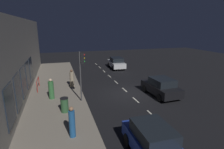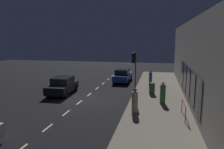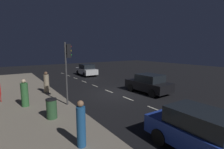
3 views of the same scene
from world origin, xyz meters
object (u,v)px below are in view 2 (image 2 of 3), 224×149
at_px(trash_bin, 152,88).
at_px(traffic_light, 134,64).
at_px(pedestrian_2, 151,79).
at_px(parked_car_0, 62,86).
at_px(pedestrian_0, 163,94).
at_px(parked_car_2, 123,75).
at_px(pedestrian_1, 135,102).

bearing_deg(trash_bin, traffic_light, -132.85).
xyz_separation_m(pedestrian_2, trash_bin, (0.25, -3.12, -0.29)).
xyz_separation_m(parked_car_0, pedestrian_2, (7.95, 4.26, 0.17)).
height_order(traffic_light, pedestrian_0, traffic_light).
bearing_deg(traffic_light, parked_car_0, 176.05).
distance_m(pedestrian_0, trash_bin, 2.91).
relative_size(parked_car_0, parked_car_2, 0.96).
xyz_separation_m(parked_car_2, pedestrian_1, (2.65, -11.16, 0.14)).
distance_m(pedestrian_1, trash_bin, 5.55).
xyz_separation_m(traffic_light, pedestrian_0, (2.39, -1.15, -2.11)).
xyz_separation_m(parked_car_2, trash_bin, (3.63, -5.71, -0.12)).
xyz_separation_m(parked_car_0, pedestrian_1, (7.23, -4.31, 0.14)).
distance_m(traffic_light, pedestrian_1, 4.41).
bearing_deg(parked_car_0, trash_bin, -174.12).
xyz_separation_m(pedestrian_0, trash_bin, (-0.90, 2.76, -0.26)).
height_order(traffic_light, parked_car_2, traffic_light).
bearing_deg(parked_car_2, pedestrian_2, -36.39).
relative_size(parked_car_2, pedestrian_0, 2.40).
height_order(pedestrian_0, pedestrian_2, pedestrian_2).
relative_size(parked_car_0, trash_bin, 3.80).
height_order(parked_car_0, trash_bin, parked_car_0).
relative_size(pedestrian_0, pedestrian_2, 0.99).
relative_size(parked_car_2, trash_bin, 3.96).
bearing_deg(pedestrian_0, pedestrian_1, -153.86).
distance_m(traffic_light, pedestrian_2, 5.31).
distance_m(parked_car_0, pedestrian_0, 9.24).
distance_m(parked_car_2, pedestrian_0, 9.60).
xyz_separation_m(parked_car_2, pedestrian_0, (4.52, -8.47, 0.14)).
xyz_separation_m(pedestrian_0, pedestrian_2, (-1.15, 5.88, 0.04)).
xyz_separation_m(pedestrian_0, pedestrian_1, (-1.87, -2.69, 0.01)).
distance_m(traffic_light, parked_car_0, 7.09).
bearing_deg(trash_bin, pedestrian_2, 94.64).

